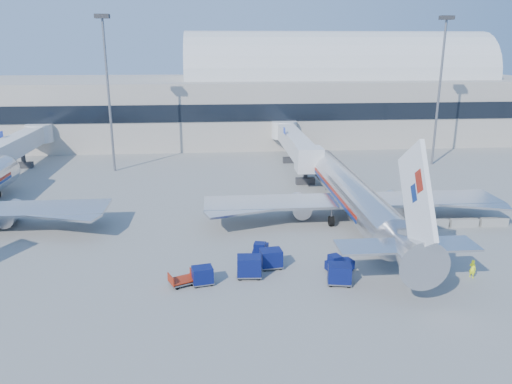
{
  "coord_description": "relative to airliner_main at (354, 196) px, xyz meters",
  "views": [
    {
      "loc": [
        -4.76,
        -45.39,
        18.56
      ],
      "look_at": [
        -0.4,
        6.0,
        3.22
      ],
      "focal_mm": 35.0,
      "sensor_mm": 36.0,
      "label": 1
    }
  ],
  "objects": [
    {
      "name": "tug_right",
      "position": [
        0.23,
        -7.9,
        -2.25
      ],
      "size": [
        2.22,
        2.5,
        1.47
      ],
      "rotation": [
        0.0,
        0.0,
        -0.96
      ],
      "color": "#0A124B",
      "rests_on": "ground"
    },
    {
      "name": "jetbridge_near",
      "position": [
        -2.4,
        26.3,
        1.0
      ],
      "size": [
        4.4,
        27.5,
        6.25
      ],
      "color": "silver",
      "rests_on": "ground"
    },
    {
      "name": "mast_west",
      "position": [
        -30.0,
        25.49,
        11.87
      ],
      "size": [
        2.0,
        1.2,
        22.6
      ],
      "color": "slate",
      "rests_on": "ground"
    },
    {
      "name": "airliner_main",
      "position": [
        0.0,
        0.0,
        0.0
      ],
      "size": [
        32.0,
        37.26,
        12.07
      ],
      "color": "silver",
      "rests_on": "ground"
    },
    {
      "name": "cart_solo_near",
      "position": [
        -5.01,
        -14.22,
        -2.02
      ],
      "size": [
        2.16,
        1.79,
        1.7
      ],
      "rotation": [
        0.0,
        0.0,
        -0.18
      ],
      "color": "#0A124B",
      "rests_on": "ground"
    },
    {
      "name": "tug_left",
      "position": [
        -10.85,
        -8.36,
        -2.23
      ],
      "size": [
        1.71,
        2.55,
        1.52
      ],
      "rotation": [
        0.0,
        0.0,
        1.32
      ],
      "color": "#0A124B",
      "rests_on": "ground"
    },
    {
      "name": "tug_lead",
      "position": [
        -4.49,
        -11.84,
        -2.24
      ],
      "size": [
        2.56,
        1.86,
        1.51
      ],
      "rotation": [
        0.0,
        0.0,
        0.34
      ],
      "color": "#0A124B",
      "rests_on": "ground"
    },
    {
      "name": "cart_train_a",
      "position": [
        -10.14,
        -10.74,
        -2.03
      ],
      "size": [
        2.07,
        1.68,
        1.67
      ],
      "rotation": [
        0.0,
        0.0,
        0.13
      ],
      "color": "#0A124B",
      "rests_on": "ground"
    },
    {
      "name": "ground",
      "position": [
        -10.0,
        -4.51,
        -2.93
      ],
      "size": [
        260.0,
        260.0,
        0.0
      ],
      "primitive_type": "plane",
      "color": "gray",
      "rests_on": "ground"
    },
    {
      "name": "barrier_mid",
      "position": [
        11.3,
        -2.51,
        -2.48
      ],
      "size": [
        3.0,
        0.55,
        0.9
      ],
      "primitive_type": "cube",
      "color": "#9E9E96",
      "rests_on": "ground"
    },
    {
      "name": "mast_east",
      "position": [
        20.0,
        25.49,
        11.87
      ],
      "size": [
        2.0,
        1.2,
        22.6
      ],
      "color": "slate",
      "rests_on": "ground"
    },
    {
      "name": "cart_open_red",
      "position": [
        -17.57,
        -13.34,
        -2.54
      ],
      "size": [
        2.39,
        2.1,
        0.53
      ],
      "rotation": [
        0.0,
        0.0,
        0.42
      ],
      "color": "slate",
      "rests_on": "ground"
    },
    {
      "name": "barrier_far",
      "position": [
        14.6,
        -2.51,
        -2.48
      ],
      "size": [
        3.0,
        0.55,
        0.9
      ],
      "primitive_type": "cube",
      "color": "#9E9E96",
      "rests_on": "ground"
    },
    {
      "name": "terminal",
      "position": [
        -23.6,
        51.46,
        4.6
      ],
      "size": [
        170.0,
        28.15,
        21.0
      ],
      "color": "#B2AA9E",
      "rests_on": "ground"
    },
    {
      "name": "cart_solo_far",
      "position": [
        3.85,
        -9.9,
        -1.94
      ],
      "size": [
        2.22,
        1.77,
        1.85
      ],
      "rotation": [
        0.0,
        0.0,
        0.08
      ],
      "color": "#0A124B",
      "rests_on": "ground"
    },
    {
      "name": "cart_train_c",
      "position": [
        -15.96,
        -13.34,
        -2.13
      ],
      "size": [
        1.91,
        1.6,
        1.49
      ],
      "rotation": [
        0.0,
        0.0,
        0.2
      ],
      "color": "#0A124B",
      "rests_on": "ground"
    },
    {
      "name": "cart_train_b",
      "position": [
        -12.14,
        -12.34,
        -1.96
      ],
      "size": [
        2.14,
        1.68,
        1.81
      ],
      "rotation": [
        0.0,
        0.0,
        -0.06
      ],
      "color": "#0A124B",
      "rests_on": "ground"
    },
    {
      "name": "barrier_near",
      "position": [
        8.0,
        -2.51,
        -2.48
      ],
      "size": [
        3.0,
        0.55,
        0.9
      ],
      "primitive_type": "cube",
      "color": "#9E9E96",
      "rests_on": "ground"
    },
    {
      "name": "ramp_worker",
      "position": [
        6.21,
        -13.98,
        -2.14
      ],
      "size": [
        0.61,
        0.68,
        1.57
      ],
      "primitive_type": "imported",
      "rotation": [
        0.0,
        0.0,
        2.09
      ],
      "color": "#DFFC1A",
      "rests_on": "ground"
    },
    {
      "name": "jetbridge_mid",
      "position": [
        -44.4,
        26.3,
        1.0
      ],
      "size": [
        4.4,
        27.5,
        6.25
      ],
      "color": "silver",
      "rests_on": "ground"
    }
  ]
}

